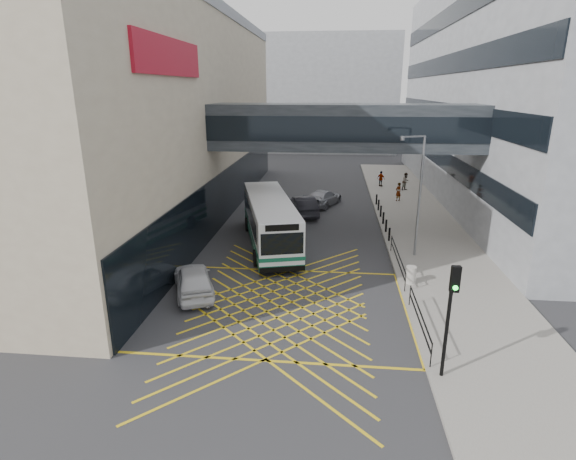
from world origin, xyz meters
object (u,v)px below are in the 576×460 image
(street_lamp, at_px, (418,189))
(pedestrian_b, at_px, (406,181))
(pedestrian_c, at_px, (381,179))
(pedestrian_a, at_px, (398,192))
(car_silver, at_px, (323,197))
(bus, at_px, (270,220))
(car_white, at_px, (193,279))
(traffic_light, at_px, (451,306))
(car_dark, at_px, (303,205))
(litter_bin, at_px, (411,275))

(street_lamp, distance_m, pedestrian_b, 19.40)
(street_lamp, distance_m, pedestrian_c, 20.86)
(street_lamp, relative_size, pedestrian_a, 4.32)
(pedestrian_c, bearing_deg, car_silver, 94.66)
(bus, height_order, pedestrian_b, bus)
(car_white, distance_m, street_lamp, 13.88)
(car_silver, distance_m, street_lamp, 14.20)
(traffic_light, distance_m, pedestrian_c, 33.05)
(car_dark, bearing_deg, litter_bin, 99.83)
(litter_bin, bearing_deg, car_silver, 106.92)
(car_dark, bearing_deg, traffic_light, 90.17)
(car_white, relative_size, pedestrian_c, 3.07)
(car_white, bearing_deg, bus, -131.36)
(car_white, bearing_deg, litter_bin, 168.57)
(pedestrian_b, bearing_deg, bus, -167.06)
(car_dark, distance_m, litter_bin, 14.92)
(car_dark, distance_m, street_lamp, 12.28)
(pedestrian_a, bearing_deg, litter_bin, 46.98)
(car_dark, relative_size, car_silver, 1.05)
(car_dark, xyz_separation_m, car_silver, (1.57, 3.30, -0.05))
(car_white, height_order, pedestrian_c, pedestrian_c)
(street_lamp, xyz_separation_m, pedestrian_b, (2.31, 18.98, -3.28))
(pedestrian_a, xyz_separation_m, pedestrian_b, (1.35, 4.74, 0.03))
(car_dark, bearing_deg, car_silver, -132.04)
(traffic_light, distance_m, pedestrian_b, 31.59)
(pedestrian_b, bearing_deg, pedestrian_c, 101.33)
(pedestrian_c, bearing_deg, pedestrian_b, -174.68)
(pedestrian_a, distance_m, pedestrian_b, 4.93)
(litter_bin, relative_size, pedestrian_c, 0.58)
(car_white, height_order, pedestrian_b, pedestrian_b)
(car_white, xyz_separation_m, traffic_light, (10.96, -6.09, 2.19))
(street_lamp, bearing_deg, traffic_light, -117.60)
(car_dark, height_order, car_silver, car_dark)
(bus, distance_m, litter_bin, 10.24)
(litter_bin, bearing_deg, bus, 144.92)
(bus, relative_size, car_silver, 2.40)
(car_dark, relative_size, litter_bin, 5.50)
(car_silver, distance_m, pedestrian_a, 7.01)
(car_white, xyz_separation_m, pedestrian_b, (14.16, 25.27, 0.26))
(pedestrian_b, bearing_deg, car_dark, -178.37)
(pedestrian_a, xyz_separation_m, pedestrian_c, (-0.96, 6.35, -0.05))
(car_dark, height_order, pedestrian_a, pedestrian_a)
(car_dark, xyz_separation_m, street_lamp, (7.38, -9.16, 3.51))
(pedestrian_c, bearing_deg, car_white, 106.45)
(traffic_light, height_order, pedestrian_a, traffic_light)
(bus, xyz_separation_m, car_silver, (3.27, 10.80, -0.94))
(car_dark, relative_size, street_lamp, 0.70)
(car_dark, distance_m, car_silver, 3.65)
(car_silver, bearing_deg, litter_bin, 129.12)
(pedestrian_b, xyz_separation_m, pedestrian_c, (-2.31, 1.61, -0.08))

